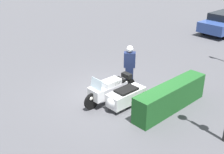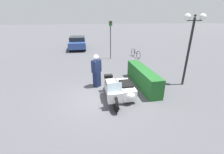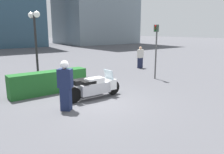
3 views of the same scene
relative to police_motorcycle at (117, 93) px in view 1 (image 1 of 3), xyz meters
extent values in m
plane|color=#4C4C51|center=(-0.34, -0.65, -0.47)|extent=(160.00, 160.00, 0.00)
cylinder|color=black|center=(0.95, -0.39, -0.15)|extent=(0.64, 0.11, 0.64)
cylinder|color=black|center=(-1.02, -0.36, -0.15)|extent=(0.64, 0.11, 0.64)
cylinder|color=black|center=(-0.22, 0.34, -0.22)|extent=(0.50, 0.11, 0.50)
cube|color=#B7B7BC|center=(-0.04, -0.37, -0.02)|extent=(1.39, 0.47, 0.45)
cube|color=white|center=(-0.04, -0.37, 0.31)|extent=(0.76, 0.44, 0.24)
cube|color=black|center=(-0.35, -0.37, 0.29)|extent=(0.56, 0.44, 0.12)
cube|color=white|center=(0.74, -0.38, 0.07)|extent=(0.33, 0.62, 0.44)
cube|color=silver|center=(0.69, -0.38, 0.49)|extent=(0.12, 0.60, 0.40)
sphere|color=white|center=(1.00, -0.39, 0.01)|extent=(0.18, 0.18, 0.18)
cube|color=white|center=(-0.16, 0.34, -0.07)|extent=(1.57, 0.63, 0.50)
sphere|color=white|center=(0.51, 0.34, -0.04)|extent=(0.47, 0.48, 0.48)
cube|color=black|center=(-0.16, 0.34, 0.22)|extent=(0.87, 0.53, 0.09)
cube|color=black|center=(-0.90, -0.37, 0.36)|extent=(0.24, 0.41, 0.18)
cube|color=#192347|center=(-1.60, -0.89, -0.04)|extent=(0.45, 0.46, 0.84)
cube|color=#192347|center=(-1.60, -0.89, 0.71)|extent=(0.55, 0.57, 0.67)
sphere|color=tan|center=(-1.60, -0.89, 1.16)|extent=(0.23, 0.23, 0.23)
sphere|color=white|center=(-1.60, -0.89, 1.20)|extent=(0.29, 0.29, 0.29)
cube|color=#1E5623|center=(-1.20, 1.63, 0.04)|extent=(3.53, 0.67, 1.01)
cylinder|color=black|center=(-14.03, -2.84, -0.15)|extent=(0.64, 0.24, 0.63)
cylinder|color=black|center=(-11.27, -2.91, -0.15)|extent=(0.64, 0.24, 0.63)
camera|label=1|loc=(6.61, 6.84, 5.05)|focal=45.00mm
camera|label=2|loc=(6.04, -1.57, 3.16)|focal=24.00mm
camera|label=3|loc=(-4.89, -7.80, 2.35)|focal=35.00mm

